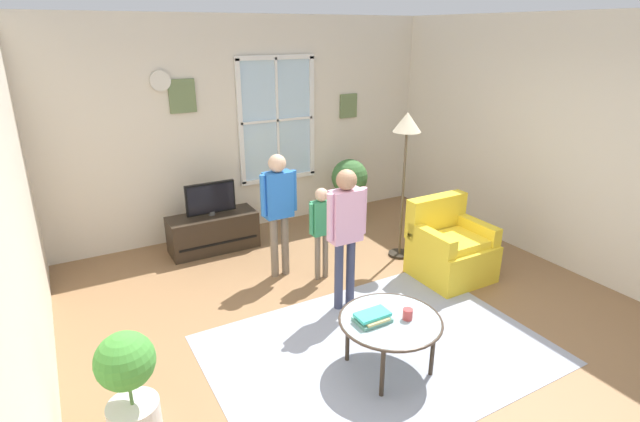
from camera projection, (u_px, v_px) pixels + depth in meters
ground_plane at (387, 338)px, 4.39m from camera, size 5.85×6.80×0.02m
back_wall at (250, 126)px, 6.48m from camera, size 5.25×0.17×2.80m
side_wall_left at (5, 265)px, 2.67m from camera, size 0.12×6.20×2.80m
side_wall_right at (598, 152)px, 5.13m from camera, size 0.12×6.20×2.80m
area_rug at (378, 349)px, 4.22m from camera, size 2.82×2.03×0.01m
tv_stand at (213, 232)px, 6.07m from camera, size 1.08×0.44×0.46m
television at (211, 198)px, 5.91m from camera, size 0.61×0.08×0.41m
armchair at (450, 249)px, 5.39m from camera, size 0.76×0.74×0.87m
coffee_table at (390, 322)px, 3.85m from camera, size 0.83×0.83×0.46m
book_stack at (372, 317)px, 3.81m from camera, size 0.27×0.20×0.08m
cup at (408, 314)px, 3.83m from camera, size 0.08×0.08×0.09m
remote_near_books at (378, 313)px, 3.91m from camera, size 0.08×0.15×0.02m
person_blue_shirt at (278, 202)px, 5.21m from camera, size 0.42×0.19×1.40m
person_pink_shirt at (346, 224)px, 4.57m from camera, size 0.43×0.19×1.42m
person_green_shirt at (322, 223)px, 5.21m from camera, size 0.32×0.14×1.05m
potted_plant_by_window at (349, 180)px, 6.88m from camera, size 0.51×0.51×0.91m
potted_plant_corner at (128, 381)px, 3.21m from camera, size 0.39×0.39×0.79m
floor_lamp at (406, 137)px, 5.48m from camera, size 0.32×0.32×1.75m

